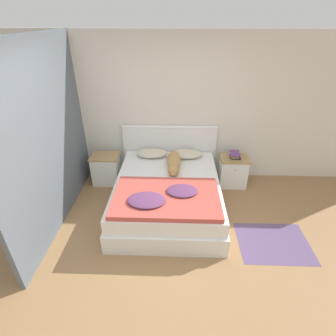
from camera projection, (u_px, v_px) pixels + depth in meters
name	position (u px, v px, depth m)	size (l,w,h in m)	color
ground_plane	(157.00, 258.00, 3.39)	(16.00, 16.00, 0.00)	#997047
wall_back	(164.00, 111.00, 4.58)	(9.00, 0.06, 2.55)	silver
wall_side_left	(55.00, 133.00, 3.70)	(0.06, 3.10, 2.55)	slate
bed	(168.00, 195.00, 4.14)	(1.63, 2.01, 0.53)	white
headboard	(170.00, 150.00, 4.89)	(1.71, 0.06, 1.02)	white
nightstand_left	(106.00, 169.00, 4.80)	(0.49, 0.39, 0.56)	white
nightstand_right	(233.00, 171.00, 4.73)	(0.49, 0.39, 0.56)	white
pillow_left	(152.00, 153.00, 4.66)	(0.55, 0.33, 0.12)	beige
pillow_right	(187.00, 154.00, 4.65)	(0.55, 0.33, 0.12)	beige
quilt	(165.00, 197.00, 3.56)	(1.44, 0.93, 0.12)	#BC4C42
dog	(174.00, 162.00, 4.32)	(0.23, 0.83, 0.19)	tan
book_stack	(235.00, 155.00, 4.58)	(0.20, 0.23, 0.10)	#232328
rug	(273.00, 243.00, 3.61)	(0.97, 0.77, 0.00)	#604C75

